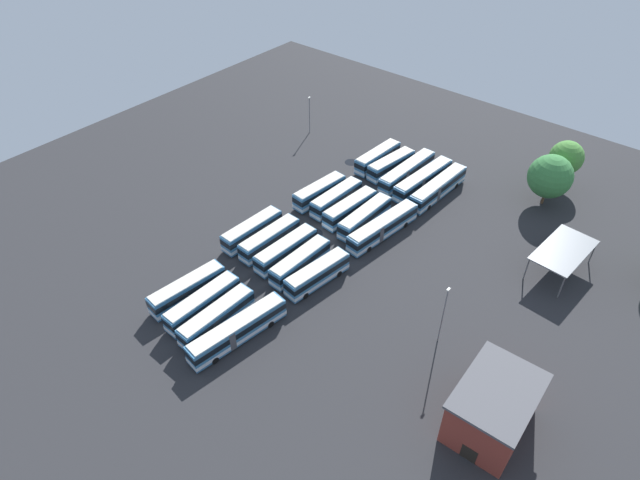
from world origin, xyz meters
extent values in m
plane|color=#28282B|center=(0.00, 0.00, 0.00)|extent=(123.30, 123.30, 0.00)
cube|color=teal|center=(-22.96, -5.43, 1.76)|extent=(14.50, 4.37, 2.91)
cube|color=beige|center=(-22.96, -5.43, 3.28)|extent=(13.91, 4.10, 0.14)
cube|color=black|center=(-22.96, -5.43, 2.22)|extent=(14.58, 4.41, 0.93)
cube|color=silver|center=(-22.96, -5.43, 0.94)|extent=(14.58, 4.41, 0.58)
cube|color=black|center=(-15.86, -6.42, 2.32)|extent=(0.33, 1.97, 1.07)
cube|color=#47474C|center=(-24.52, -5.21, 1.76)|extent=(1.23, 2.57, 2.80)
cylinder|color=black|center=(-18.41, -4.94, 0.50)|extent=(1.03, 0.43, 1.00)
cylinder|color=black|center=(-18.72, -7.14, 0.50)|extent=(1.03, 0.43, 1.00)
cylinder|color=black|center=(-27.20, -3.71, 0.50)|extent=(1.03, 0.43, 1.00)
cylinder|color=black|center=(-27.50, -5.92, 0.50)|extent=(1.03, 0.43, 1.00)
cube|color=teal|center=(-23.17, -1.67, 1.76)|extent=(11.50, 2.66, 2.91)
cube|color=beige|center=(-23.17, -1.67, 3.28)|extent=(11.04, 2.46, 0.14)
cube|color=black|center=(-23.17, -1.67, 2.22)|extent=(11.56, 2.70, 0.93)
cube|color=silver|center=(-23.17, -1.67, 0.94)|extent=(11.56, 2.70, 0.58)
cube|color=black|center=(-17.43, -1.79, 2.32)|extent=(0.10, 1.98, 1.07)
cylinder|color=black|center=(-19.59, -0.63, 0.50)|extent=(1.01, 0.32, 1.00)
cylinder|color=black|center=(-19.64, -2.85, 0.50)|extent=(1.01, 0.32, 1.00)
cylinder|color=black|center=(-26.69, -0.48, 0.50)|extent=(1.01, 0.32, 1.00)
cylinder|color=black|center=(-26.74, -2.70, 0.50)|extent=(1.01, 0.32, 1.00)
cube|color=teal|center=(-22.69, 1.69, 1.76)|extent=(11.57, 2.71, 2.91)
cube|color=beige|center=(-22.69, 1.69, 3.28)|extent=(11.11, 2.50, 0.14)
cube|color=black|center=(-22.69, 1.69, 2.22)|extent=(11.63, 2.74, 0.93)
cube|color=silver|center=(-22.69, 1.69, 0.94)|extent=(11.63, 2.74, 0.58)
cube|color=black|center=(-16.92, 1.54, 2.32)|extent=(0.11, 1.98, 1.07)
cylinder|color=black|center=(-19.09, 2.71, 0.50)|extent=(1.01, 0.33, 1.00)
cylinder|color=black|center=(-19.15, 0.49, 0.50)|extent=(1.01, 0.33, 1.00)
cylinder|color=black|center=(-26.23, 2.89, 0.50)|extent=(1.01, 0.33, 1.00)
cylinder|color=black|center=(-26.28, 0.67, 0.50)|extent=(1.01, 0.33, 1.00)
cube|color=teal|center=(-22.28, 5.39, 1.76)|extent=(11.60, 3.68, 2.91)
cube|color=beige|center=(-22.28, 5.39, 3.28)|extent=(11.13, 3.44, 0.14)
cube|color=black|center=(-22.28, 5.39, 2.22)|extent=(11.66, 3.73, 0.93)
cube|color=silver|center=(-22.28, 5.39, 0.94)|extent=(11.66, 3.73, 0.58)
cube|color=black|center=(-16.60, 4.75, 2.32)|extent=(0.28, 1.98, 1.07)
cylinder|color=black|center=(-18.64, 6.10, 0.50)|extent=(1.03, 0.41, 1.00)
cylinder|color=black|center=(-18.89, 3.89, 0.50)|extent=(1.03, 0.41, 1.00)
cylinder|color=black|center=(-25.66, 6.89, 0.50)|extent=(1.03, 0.41, 1.00)
cylinder|color=black|center=(-25.91, 4.68, 0.50)|extent=(1.03, 0.41, 1.00)
cube|color=teal|center=(-8.29, -6.61, 1.76)|extent=(10.91, 3.80, 2.91)
cube|color=beige|center=(-8.29, -6.61, 3.28)|extent=(10.46, 3.55, 0.14)
cube|color=black|center=(-8.29, -6.61, 2.22)|extent=(10.97, 3.84, 0.93)
cube|color=silver|center=(-8.29, -6.61, 0.94)|extent=(10.97, 3.84, 0.58)
cube|color=black|center=(-2.98, -7.31, 2.32)|extent=(0.32, 1.97, 1.07)
cylinder|color=black|center=(-4.86, -5.94, 0.50)|extent=(1.03, 0.43, 1.00)
cylinder|color=black|center=(-5.15, -8.14, 0.50)|extent=(1.03, 0.43, 1.00)
cylinder|color=black|center=(-11.43, -5.07, 0.50)|extent=(1.03, 0.43, 1.00)
cylinder|color=black|center=(-11.72, -7.27, 0.50)|extent=(1.03, 0.43, 1.00)
cube|color=teal|center=(-7.95, -3.01, 1.76)|extent=(10.85, 2.72, 2.91)
cube|color=beige|center=(-7.95, -3.01, 3.28)|extent=(10.41, 2.51, 0.14)
cube|color=black|center=(-7.95, -3.01, 2.22)|extent=(10.90, 2.75, 0.93)
cube|color=silver|center=(-7.95, -3.01, 0.94)|extent=(10.90, 2.75, 0.58)
cube|color=black|center=(-2.55, -3.16, 2.32)|extent=(0.12, 1.98, 1.07)
cylinder|color=black|center=(-4.58, -1.99, 0.50)|extent=(1.01, 0.33, 1.00)
cylinder|color=black|center=(-4.64, -4.22, 0.50)|extent=(1.01, 0.33, 1.00)
cylinder|color=black|center=(-11.26, -1.81, 0.50)|extent=(1.01, 0.33, 1.00)
cylinder|color=black|center=(-11.32, -4.03, 0.50)|extent=(1.01, 0.33, 1.00)
cube|color=teal|center=(-7.27, 0.47, 1.76)|extent=(11.25, 3.06, 2.91)
cube|color=beige|center=(-7.27, 0.47, 3.28)|extent=(10.79, 2.84, 0.14)
cube|color=black|center=(-7.27, 0.47, 2.22)|extent=(11.30, 3.10, 0.93)
cube|color=silver|center=(-7.27, 0.47, 0.94)|extent=(11.30, 3.10, 0.58)
cube|color=black|center=(-1.70, 0.15, 2.32)|extent=(0.17, 1.98, 1.07)
cylinder|color=black|center=(-3.76, 1.38, 0.50)|extent=(1.02, 0.36, 1.00)
cylinder|color=black|center=(-3.89, -0.84, 0.50)|extent=(1.02, 0.36, 1.00)
cylinder|color=black|center=(-10.65, 1.78, 0.50)|extent=(1.02, 0.36, 1.00)
cylinder|color=black|center=(-10.78, -0.44, 0.50)|extent=(1.02, 0.36, 1.00)
cube|color=teal|center=(-6.99, 4.15, 1.76)|extent=(10.99, 2.94, 2.91)
cube|color=beige|center=(-6.99, 4.15, 3.28)|extent=(10.55, 2.73, 0.14)
cube|color=black|center=(-6.99, 4.15, 2.22)|extent=(11.05, 2.98, 0.93)
cube|color=silver|center=(-6.99, 4.15, 0.94)|extent=(11.05, 2.98, 0.58)
cube|color=black|center=(-1.54, 3.89, 2.32)|extent=(0.16, 1.98, 1.07)
cylinder|color=black|center=(-3.56, 5.10, 0.50)|extent=(1.01, 0.35, 1.00)
cylinder|color=black|center=(-3.67, 2.88, 0.50)|extent=(1.01, 0.35, 1.00)
cylinder|color=black|center=(-10.31, 5.43, 0.50)|extent=(1.01, 0.35, 1.00)
cylinder|color=black|center=(-10.41, 3.20, 0.50)|extent=(1.01, 0.35, 1.00)
cube|color=teal|center=(-7.20, 7.77, 1.76)|extent=(11.02, 2.95, 2.91)
cube|color=beige|center=(-7.20, 7.77, 3.28)|extent=(10.57, 2.74, 0.14)
cube|color=black|center=(-7.20, 7.77, 2.22)|extent=(11.07, 2.99, 0.93)
cube|color=silver|center=(-7.20, 7.77, 0.94)|extent=(11.07, 2.99, 0.58)
cube|color=black|center=(-1.74, 7.50, 2.32)|extent=(0.16, 1.98, 1.07)
cylinder|color=black|center=(-3.77, 8.72, 0.50)|extent=(1.01, 0.35, 1.00)
cylinder|color=black|center=(-3.88, 6.49, 0.50)|extent=(1.01, 0.35, 1.00)
cylinder|color=black|center=(-10.52, 9.05, 0.50)|extent=(1.01, 0.35, 1.00)
cylinder|color=black|center=(-10.63, 6.83, 0.50)|extent=(1.01, 0.35, 1.00)
cube|color=teal|center=(6.70, -7.70, 1.76)|extent=(14.49, 4.08, 2.91)
cube|color=beige|center=(6.70, -7.70, 3.28)|extent=(13.90, 3.82, 0.14)
cube|color=black|center=(6.70, -7.70, 2.22)|extent=(14.57, 4.12, 0.93)
cube|color=silver|center=(6.70, -7.70, 0.94)|extent=(14.57, 4.12, 0.58)
cube|color=black|center=(13.81, -8.54, 2.32)|extent=(0.29, 1.98, 1.07)
cube|color=#47474C|center=(5.13, -7.51, 1.76)|extent=(1.18, 2.55, 2.80)
cylinder|color=black|center=(11.23, -7.11, 0.50)|extent=(1.03, 0.42, 1.00)
cylinder|color=black|center=(10.97, -9.32, 0.50)|extent=(1.03, 0.42, 1.00)
cylinder|color=black|center=(2.42, -6.07, 0.50)|extent=(1.03, 0.42, 1.00)
cylinder|color=black|center=(2.16, -8.28, 0.50)|extent=(1.03, 0.42, 1.00)
cube|color=teal|center=(6.96, -3.97, 1.76)|extent=(11.47, 2.58, 2.91)
cube|color=beige|center=(6.96, -3.97, 3.28)|extent=(11.01, 2.38, 0.14)
cube|color=black|center=(6.96, -3.97, 2.22)|extent=(11.53, 2.61, 0.93)
cube|color=silver|center=(6.96, -3.97, 0.94)|extent=(11.53, 2.61, 0.58)
cube|color=black|center=(12.69, -4.05, 2.32)|extent=(0.09, 1.98, 1.07)
cylinder|color=black|center=(10.52, -2.91, 0.50)|extent=(1.00, 0.31, 1.00)
cylinder|color=black|center=(10.49, -5.13, 0.50)|extent=(1.00, 0.31, 1.00)
cylinder|color=black|center=(3.43, -2.81, 0.50)|extent=(1.00, 0.31, 1.00)
cylinder|color=black|center=(3.40, -5.03, 0.50)|extent=(1.00, 0.31, 1.00)
cube|color=teal|center=(7.32, -0.62, 1.76)|extent=(11.03, 3.25, 2.91)
cube|color=beige|center=(7.32, -0.62, 3.28)|extent=(10.58, 3.03, 0.14)
cube|color=black|center=(7.32, -0.62, 2.22)|extent=(11.09, 3.29, 0.93)
cube|color=silver|center=(7.32, -0.62, 0.94)|extent=(11.09, 3.29, 0.58)
cube|color=black|center=(12.75, -1.04, 2.32)|extent=(0.21, 1.98, 1.07)
cylinder|color=black|center=(10.77, 0.23, 0.50)|extent=(1.02, 0.38, 1.00)
cylinder|color=black|center=(10.59, -1.99, 0.50)|extent=(1.02, 0.38, 1.00)
cylinder|color=black|center=(4.04, 0.75, 0.50)|extent=(1.02, 0.38, 1.00)
cylinder|color=black|center=(3.87, -1.47, 0.50)|extent=(1.02, 0.38, 1.00)
cube|color=teal|center=(8.10, 2.89, 1.76)|extent=(10.86, 2.90, 2.91)
cube|color=beige|center=(8.10, 2.89, 3.28)|extent=(10.42, 2.68, 0.14)
cube|color=black|center=(8.10, 2.89, 2.22)|extent=(10.91, 2.93, 0.93)
cube|color=silver|center=(8.10, 2.89, 0.94)|extent=(10.91, 2.93, 0.58)
cube|color=black|center=(13.48, 2.65, 2.32)|extent=(0.15, 1.98, 1.07)
cylinder|color=black|center=(11.48, 3.85, 0.50)|extent=(1.01, 0.34, 1.00)
cylinder|color=black|center=(11.38, 1.63, 0.50)|extent=(1.01, 0.34, 1.00)
cylinder|color=black|center=(4.82, 4.15, 0.50)|extent=(1.01, 0.34, 1.00)
cylinder|color=black|center=(4.72, 1.93, 0.50)|extent=(1.01, 0.34, 1.00)
cube|color=teal|center=(7.78, 6.35, 1.76)|extent=(10.69, 3.45, 2.91)
cube|color=beige|center=(7.78, 6.35, 3.28)|extent=(10.25, 3.22, 0.14)
cube|color=black|center=(7.78, 6.35, 2.22)|extent=(10.75, 3.49, 0.93)
cube|color=silver|center=(7.78, 6.35, 0.94)|extent=(10.75, 3.49, 0.58)
cube|color=black|center=(13.02, 5.83, 2.32)|extent=(0.26, 1.98, 1.07)
cylinder|color=black|center=(11.13, 7.13, 0.50)|extent=(1.02, 0.40, 1.00)
cylinder|color=black|center=(10.91, 4.92, 0.50)|extent=(1.02, 0.40, 1.00)
cylinder|color=black|center=(4.65, 7.78, 0.50)|extent=(1.02, 0.40, 1.00)
cylinder|color=black|center=(4.43, 5.57, 0.50)|extent=(1.02, 0.40, 1.00)
cube|color=teal|center=(22.01, -8.86, 1.76)|extent=(14.40, 3.04, 2.91)
cube|color=beige|center=(22.01, -8.86, 3.28)|extent=(13.82, 2.83, 0.14)
cube|color=black|center=(22.01, -8.86, 2.22)|extent=(14.47, 3.08, 0.93)
cube|color=silver|center=(22.01, -8.86, 0.94)|extent=(14.47, 3.08, 0.58)
cube|color=black|center=(29.18, -9.18, 2.32)|extent=(0.15, 1.98, 1.07)
cube|color=#47474C|center=(20.44, -8.79, 1.76)|extent=(1.01, 2.50, 2.80)
cylinder|color=black|center=(26.49, -7.95, 0.50)|extent=(1.01, 0.34, 1.00)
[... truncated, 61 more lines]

